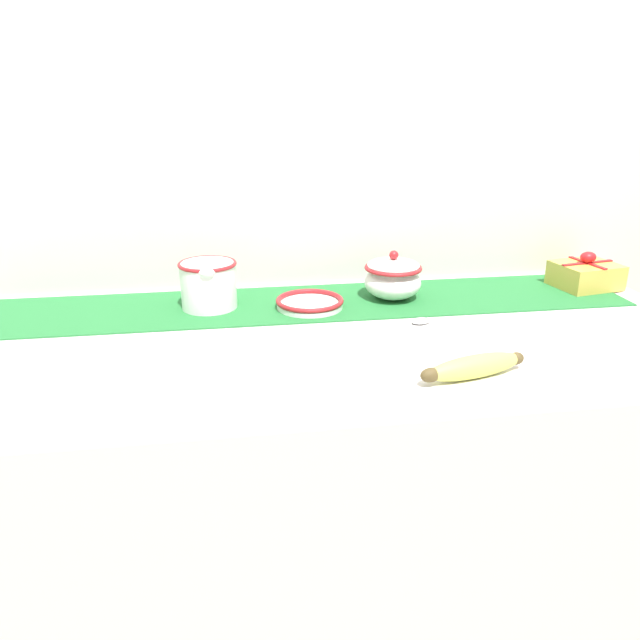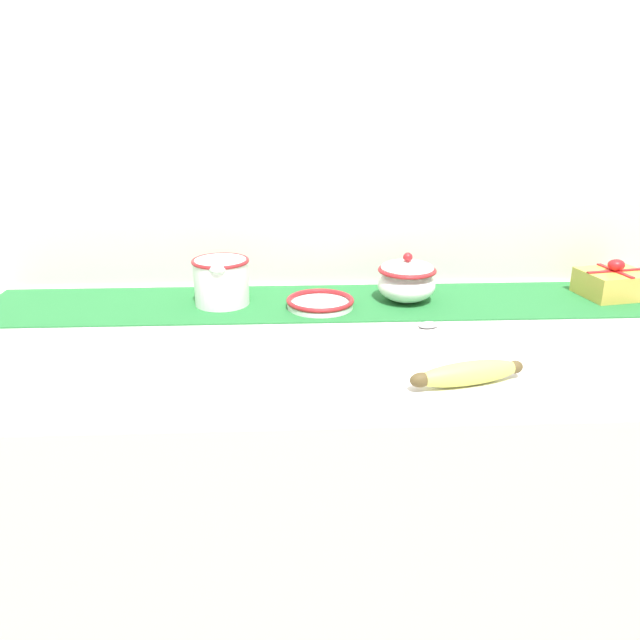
# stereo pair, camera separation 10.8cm
# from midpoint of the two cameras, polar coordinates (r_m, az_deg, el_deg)

# --- Properties ---
(countertop) EXTENTS (1.50, 0.65, 0.92)m
(countertop) POSITION_cam_midpoint_polar(r_m,az_deg,el_deg) (1.38, 2.30, -19.70)
(countertop) COLOR silver
(countertop) RESTS_ON ground_plane
(back_wall) EXTENTS (2.30, 0.04, 2.40)m
(back_wall) POSITION_cam_midpoint_polar(r_m,az_deg,el_deg) (1.41, 1.50, 14.42)
(back_wall) COLOR silver
(back_wall) RESTS_ON ground_plane
(table_runner) EXTENTS (1.38, 0.24, 0.00)m
(table_runner) POSITION_cam_midpoint_polar(r_m,az_deg,el_deg) (1.32, 1.86, 1.54)
(table_runner) COLOR #236B33
(table_runner) RESTS_ON countertop
(cream_pitcher) EXTENTS (0.12, 0.14, 0.10)m
(cream_pitcher) POSITION_cam_midpoint_polar(r_m,az_deg,el_deg) (1.30, -6.67, 3.65)
(cream_pitcher) COLOR white
(cream_pitcher) RESTS_ON countertop
(sugar_bowl) EXTENTS (0.12, 0.12, 0.11)m
(sugar_bowl) POSITION_cam_midpoint_polar(r_m,az_deg,el_deg) (1.33, 10.24, 3.58)
(sugar_bowl) COLOR white
(sugar_bowl) RESTS_ON countertop
(small_dish) EXTENTS (0.14, 0.14, 0.02)m
(small_dish) POSITION_cam_midpoint_polar(r_m,az_deg,el_deg) (1.28, 2.43, 1.56)
(small_dish) COLOR white
(small_dish) RESTS_ON countertop
(banana) EXTENTS (0.19, 0.08, 0.04)m
(banana) POSITION_cam_midpoint_polar(r_m,az_deg,el_deg) (0.99, 16.44, -4.78)
(banana) COLOR #CCD156
(banana) RESTS_ON countertop
(spoon) EXTENTS (0.16, 0.06, 0.01)m
(spoon) POSITION_cam_midpoint_polar(r_m,az_deg,el_deg) (1.21, 12.02, -0.55)
(spoon) COLOR #B7B7BC
(spoon) RESTS_ON countertop
(gift_box) EXTENTS (0.15, 0.13, 0.08)m
(gift_box) POSITION_cam_midpoint_polar(r_m,az_deg,el_deg) (1.52, 27.12, 3.00)
(gift_box) COLOR gold
(gift_box) RESTS_ON countertop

